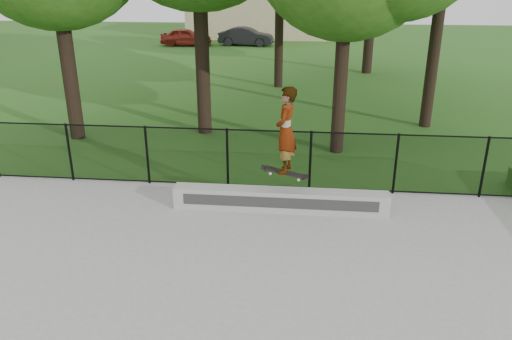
{
  "coord_description": "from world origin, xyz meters",
  "views": [
    {
      "loc": [
        1.86,
        -5.32,
        4.98
      ],
      "look_at": [
        0.87,
        4.2,
        1.2
      ],
      "focal_mm": 35.0,
      "sensor_mm": 36.0,
      "label": 1
    }
  ],
  "objects_px": {
    "grind_ledge": "(280,200)",
    "car_a": "(186,37)",
    "car_c": "(298,32)",
    "skater_airborne": "(286,132)",
    "car_b": "(246,36)"
  },
  "relations": [
    {
      "from": "car_b",
      "to": "skater_airborne",
      "type": "relative_size",
      "value": 1.81
    },
    {
      "from": "car_c",
      "to": "grind_ledge",
      "type": "bearing_deg",
      "value": -174.68
    },
    {
      "from": "car_b",
      "to": "car_c",
      "type": "distance_m",
      "value": 5.41
    },
    {
      "from": "car_c",
      "to": "skater_airborne",
      "type": "bearing_deg",
      "value": -174.5
    },
    {
      "from": "car_a",
      "to": "skater_airborne",
      "type": "relative_size",
      "value": 1.85
    },
    {
      "from": "car_c",
      "to": "car_a",
      "type": "bearing_deg",
      "value": 123.83
    },
    {
      "from": "car_b",
      "to": "car_c",
      "type": "bearing_deg",
      "value": -37.82
    },
    {
      "from": "car_c",
      "to": "skater_airborne",
      "type": "relative_size",
      "value": 1.91
    },
    {
      "from": "grind_ledge",
      "to": "car_b",
      "type": "bearing_deg",
      "value": 98.52
    },
    {
      "from": "grind_ledge",
      "to": "car_b",
      "type": "height_order",
      "value": "car_b"
    },
    {
      "from": "car_a",
      "to": "car_b",
      "type": "bearing_deg",
      "value": -85.6
    },
    {
      "from": "grind_ledge",
      "to": "skater_airborne",
      "type": "distance_m",
      "value": 1.65
    },
    {
      "from": "car_b",
      "to": "car_c",
      "type": "xyz_separation_m",
      "value": [
        3.68,
        3.96,
        -0.05
      ]
    },
    {
      "from": "car_b",
      "to": "grind_ledge",
      "type": "bearing_deg",
      "value": -166.42
    },
    {
      "from": "grind_ledge",
      "to": "car_a",
      "type": "distance_m",
      "value": 28.1
    }
  ]
}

